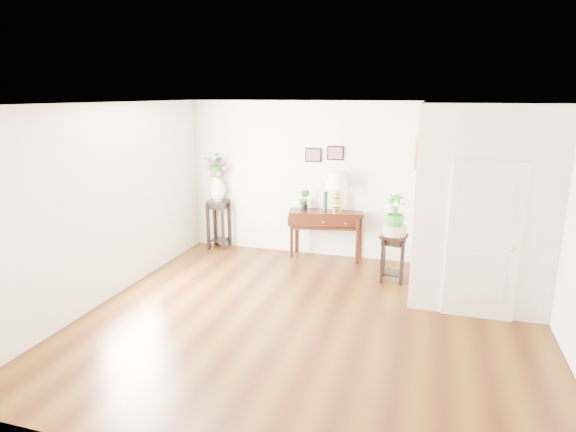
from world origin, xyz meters
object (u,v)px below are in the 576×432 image
at_px(table_lamp, 337,192).
at_px(plant_stand_a, 219,224).
at_px(console_table, 326,234).
at_px(plant_stand_b, 393,258).

height_order(table_lamp, plant_stand_a, table_lamp).
distance_m(console_table, table_lamp, 0.81).
height_order(plant_stand_a, plant_stand_b, plant_stand_a).
relative_size(table_lamp, plant_stand_a, 0.78).
height_order(table_lamp, plant_stand_b, table_lamp).
relative_size(plant_stand_a, plant_stand_b, 1.23).
bearing_deg(plant_stand_a, plant_stand_b, -13.27).
xyz_separation_m(console_table, plant_stand_a, (-2.11, 0.00, 0.03)).
bearing_deg(console_table, table_lamp, -12.10).
height_order(console_table, table_lamp, table_lamp).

